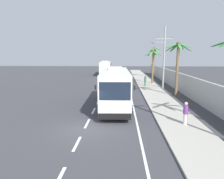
{
  "coord_description": "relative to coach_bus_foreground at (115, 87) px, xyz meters",
  "views": [
    {
      "loc": [
        2.54,
        -13.42,
        5.02
      ],
      "look_at": [
        1.6,
        6.29,
        1.7
      ],
      "focal_mm": 33.01,
      "sensor_mm": 36.0,
      "label": 1
    }
  ],
  "objects": [
    {
      "name": "utility_pole_mid",
      "position": [
        6.79,
        11.39,
        2.87
      ],
      "size": [
        3.14,
        0.24,
        9.17
      ],
      "color": "#9E9E99",
      "rests_on": "ground"
    },
    {
      "name": "pedestrian_near_kerb",
      "position": [
        5.16,
        -5.42,
        -1.0
      ],
      "size": [
        0.36,
        0.36,
        1.62
      ],
      "rotation": [
        0.0,
        0.0,
        2.55
      ],
      "color": "beige",
      "rests_on": "sidewalk_kerb"
    },
    {
      "name": "ground_plane",
      "position": [
        -1.92,
        -6.32,
        -1.99
      ],
      "size": [
        160.0,
        160.0,
        0.0
      ],
      "primitive_type": "plane",
      "color": "#3A3A3F"
    },
    {
      "name": "coach_bus_far_lane",
      "position": [
        -3.58,
        32.82,
        -0.12
      ],
      "size": [
        3.34,
        11.62,
        3.59
      ],
      "color": "white",
      "rests_on": "ground"
    },
    {
      "name": "motorcycle_beside_bus",
      "position": [
        1.84,
        8.71,
        -1.36
      ],
      "size": [
        0.56,
        1.96,
        1.55
      ],
      "color": "black",
      "rests_on": "ground"
    },
    {
      "name": "palm_nearest",
      "position": [
        7.26,
        5.35,
        2.71
      ],
      "size": [
        3.45,
        3.3,
        6.57
      ],
      "color": "brown",
      "rests_on": "ground"
    },
    {
      "name": "lane_markings",
      "position": [
        0.32,
        8.05,
        -1.99
      ],
      "size": [
        3.84,
        71.0,
        0.01
      ],
      "color": "white",
      "rests_on": "ground"
    },
    {
      "name": "coach_bus_foreground",
      "position": [
        0.0,
        0.0,
        0.0
      ],
      "size": [
        3.08,
        10.6,
        3.84
      ],
      "color": "white",
      "rests_on": "ground"
    },
    {
      "name": "palm_third",
      "position": [
        7.63,
        26.11,
        2.93
      ],
      "size": [
        3.26,
        3.16,
        6.73
      ],
      "color": "brown",
      "rests_on": "ground"
    },
    {
      "name": "boundary_wall",
      "position": [
        8.68,
        7.68,
        -0.72
      ],
      "size": [
        0.24,
        60.0,
        2.55
      ],
      "primitive_type": "cube",
      "color": "#B2B2AD",
      "rests_on": "ground"
    },
    {
      "name": "sidewalk_kerb",
      "position": [
        4.88,
        3.68,
        -1.92
      ],
      "size": [
        3.2,
        90.0,
        0.14
      ],
      "primitive_type": "cube",
      "color": "#A8A399",
      "rests_on": "ground"
    },
    {
      "name": "palm_second",
      "position": [
        5.96,
        16.3,
        2.07
      ],
      "size": [
        3.06,
        2.86,
        5.9
      ],
      "color": "brown",
      "rests_on": "ground"
    },
    {
      "name": "pedestrian_midwalk",
      "position": [
        4.37,
        13.01,
        -1.01
      ],
      "size": [
        0.36,
        0.36,
        1.62
      ],
      "rotation": [
        0.0,
        0.0,
        1.34
      ],
      "color": "#2D7A47",
      "rests_on": "sidewalk_kerb"
    }
  ]
}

